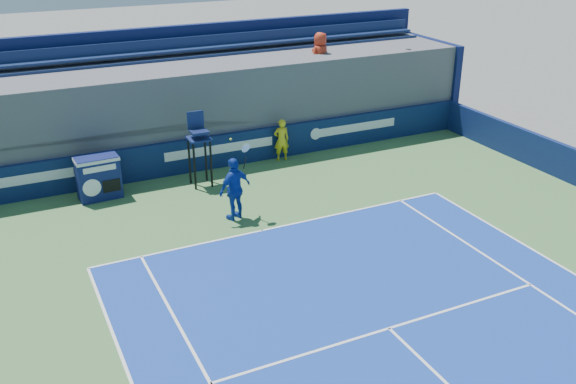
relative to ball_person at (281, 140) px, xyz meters
name	(u,v)px	position (x,y,z in m)	size (l,w,h in m)	color
ball_person	(281,140)	(0.00, 0.00, 0.00)	(0.56, 0.37, 1.55)	yellow
back_hoarding	(219,151)	(-2.26, 0.34, -0.19)	(20.40, 0.21, 1.20)	#0C1B46
match_clock	(98,176)	(-6.61, -0.55, -0.04)	(1.36, 0.79, 1.40)	#0F184F
umpire_chair	(199,141)	(-3.38, -0.91, 0.74)	(0.71, 0.71, 2.48)	black
tennis_player	(235,189)	(-3.28, -3.80, 0.18)	(1.21, 0.82, 2.57)	#1336A0
stadium_seating	(199,103)	(-2.27, 2.39, 1.05)	(21.00, 4.05, 4.40)	#4A4A4F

